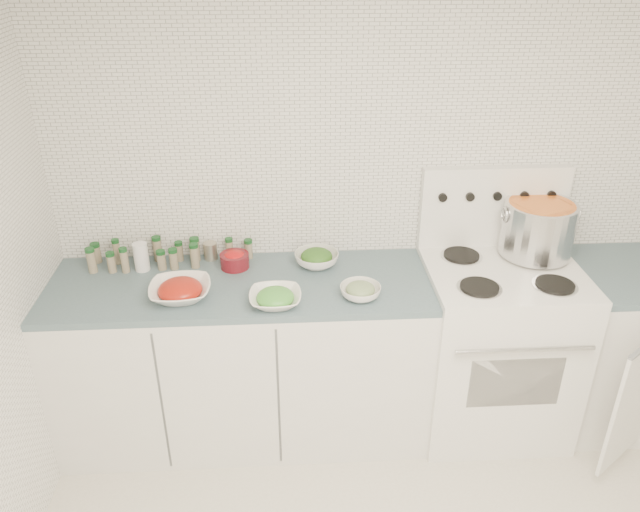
{
  "coord_description": "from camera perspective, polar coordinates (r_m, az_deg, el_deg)",
  "views": [
    {
      "loc": [
        -0.59,
        -1.43,
        2.42
      ],
      "look_at": [
        -0.44,
        1.14,
        1.06
      ],
      "focal_mm": 35.0,
      "sensor_mm": 36.0,
      "label": 1
    }
  ],
  "objects": [
    {
      "name": "bowl_pepper",
      "position": [
        3.16,
        -7.81,
        -0.31
      ],
      "size": [
        0.15,
        0.15,
        0.09
      ],
      "color": "#5D1018",
      "rests_on": "counter_left"
    },
    {
      "name": "tin_can",
      "position": [
        3.26,
        -9.98,
        0.47
      ],
      "size": [
        0.08,
        0.08,
        0.09
      ],
      "primitive_type": "cylinder",
      "rotation": [
        0.0,
        0.0,
        -0.2
      ],
      "color": "#A8A08E",
      "rests_on": "counter_left"
    },
    {
      "name": "room_walls",
      "position": [
        1.77,
        16.55,
        -2.55
      ],
      "size": [
        3.54,
        3.04,
        2.52
      ],
      "color": "white",
      "rests_on": "ground"
    },
    {
      "name": "bowl_zucchini",
      "position": [
        2.89,
        3.72,
        -3.19
      ],
      "size": [
        0.21,
        0.21,
        0.08
      ],
      "color": "white",
      "rests_on": "counter_left"
    },
    {
      "name": "spice_cluster",
      "position": [
        3.25,
        -14.65,
        0.17
      ],
      "size": [
        0.82,
        0.16,
        0.14
      ],
      "color": "gray",
      "rests_on": "counter_left"
    },
    {
      "name": "bowl_snowpea",
      "position": [
        2.84,
        -4.11,
        -3.83
      ],
      "size": [
        0.24,
        0.24,
        0.08
      ],
      "color": "white",
      "rests_on": "counter_left"
    },
    {
      "name": "salt_canister",
      "position": [
        3.22,
        -16.03,
        -0.08
      ],
      "size": [
        0.08,
        0.08,
        0.15
      ],
      "primitive_type": "cylinder",
      "rotation": [
        0.0,
        0.0,
        0.12
      ],
      "color": "white",
      "rests_on": "counter_left"
    },
    {
      "name": "bowl_broccoli",
      "position": [
        3.15,
        -0.31,
        -0.18
      ],
      "size": [
        0.29,
        0.29,
        0.09
      ],
      "color": "white",
      "rests_on": "counter_left"
    },
    {
      "name": "stove",
      "position": [
        3.42,
        15.6,
        -7.6
      ],
      "size": [
        0.76,
        0.7,
        1.36
      ],
      "color": "white",
      "rests_on": "ground"
    },
    {
      "name": "counter_left",
      "position": [
        3.29,
        -6.92,
        -9.25
      ],
      "size": [
        1.85,
        0.62,
        0.9
      ],
      "color": "white",
      "rests_on": "ground"
    },
    {
      "name": "bowl_tomato",
      "position": [
        2.95,
        -12.66,
        -3.07
      ],
      "size": [
        0.3,
        0.3,
        0.09
      ],
      "color": "white",
      "rests_on": "counter_left"
    },
    {
      "name": "stock_pot",
      "position": [
        3.31,
        19.32,
        2.55
      ],
      "size": [
        0.38,
        0.36,
        0.27
      ],
      "rotation": [
        0.0,
        0.0,
        0.27
      ],
      "color": "silver",
      "rests_on": "stove"
    }
  ]
}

